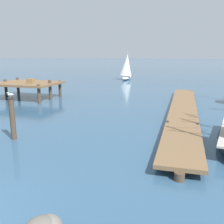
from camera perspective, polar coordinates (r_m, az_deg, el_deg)
The scene contains 5 objects.
floating_dock at distance 18.55m, azimuth 15.39°, elevation 0.45°, with size 2.19×20.02×0.53m.
pier_platform at distance 25.71m, azimuth -18.16°, elevation 5.84°, with size 5.89×4.62×1.95m.
mooring_piling at distance 13.59m, azimuth -21.05°, elevation -1.24°, with size 0.30×0.30×2.10m.
perched_seagull at distance 13.37m, azimuth -21.43°, elevation 3.60°, with size 0.38×0.19×0.26m.
distant_sailboat at distance 41.98m, azimuth 3.21°, elevation 9.81°, with size 2.42×4.00×4.48m.
Camera 1 is at (5.38, -4.18, 4.19)m, focal length 41.58 mm.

